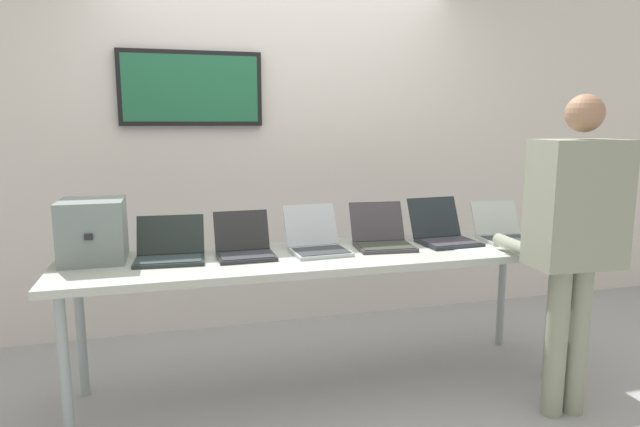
# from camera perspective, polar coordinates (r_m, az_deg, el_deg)

# --- Properties ---
(ground) EXTENTS (8.00, 8.00, 0.04)m
(ground) POSITION_cam_1_polar(r_m,az_deg,el_deg) (3.37, 0.40, -17.77)
(ground) COLOR #99979D
(back_wall) EXTENTS (8.00, 0.11, 2.63)m
(back_wall) POSITION_cam_1_polar(r_m,az_deg,el_deg) (4.09, -4.13, 6.71)
(back_wall) COLOR silver
(back_wall) RESTS_ON ground
(workbench) EXTENTS (2.87, 0.70, 0.80)m
(workbench) POSITION_cam_1_polar(r_m,az_deg,el_deg) (3.09, 0.42, -5.13)
(workbench) COLOR #A8ADA4
(workbench) RESTS_ON ground
(equipment_box) EXTENTS (0.32, 0.34, 0.33)m
(equipment_box) POSITION_cam_1_polar(r_m,az_deg,el_deg) (3.11, -22.62, -1.65)
(equipment_box) COLOR slate
(equipment_box) RESTS_ON workbench
(laptop_station_0) EXTENTS (0.38, 0.33, 0.22)m
(laptop_station_0) POSITION_cam_1_polar(r_m,az_deg,el_deg) (3.02, -15.39, -3.74)
(laptop_station_0) COLOR #212827
(laptop_station_0) RESTS_ON workbench
(laptop_station_1) EXTENTS (0.31, 0.32, 0.23)m
(laptop_station_1) POSITION_cam_1_polar(r_m,az_deg,el_deg) (3.03, -7.89, -3.42)
(laptop_station_1) COLOR #252627
(laptop_station_1) RESTS_ON workbench
(laptop_station_2) EXTENTS (0.33, 0.38, 0.25)m
(laptop_station_2) POSITION_cam_1_polar(r_m,az_deg,el_deg) (3.11, -0.35, -2.92)
(laptop_station_2) COLOR #AAB0BC
(laptop_station_2) RESTS_ON workbench
(laptop_station_3) EXTENTS (0.36, 0.39, 0.24)m
(laptop_station_3) POSITION_cam_1_polar(r_m,az_deg,el_deg) (3.25, 6.47, -2.45)
(laptop_station_3) COLOR #39343B
(laptop_station_3) RESTS_ON workbench
(laptop_station_4) EXTENTS (0.36, 0.39, 0.26)m
(laptop_station_4) POSITION_cam_1_polar(r_m,az_deg,el_deg) (3.43, 12.74, -1.97)
(laptop_station_4) COLOR #1F252B
(laptop_station_4) RESTS_ON workbench
(laptop_station_5) EXTENTS (0.33, 0.35, 0.22)m
(laptop_station_5) POSITION_cam_1_polar(r_m,az_deg,el_deg) (3.61, 18.51, -1.76)
(laptop_station_5) COLOR #AEB7B5
(laptop_station_5) RESTS_ON workbench
(person) EXTENTS (0.46, 0.61, 1.66)m
(person) POSITION_cam_1_polar(r_m,az_deg,el_deg) (3.03, 25.05, -1.28)
(person) COLOR gray
(person) RESTS_ON ground
(paper_sheet) EXTENTS (0.27, 0.33, 0.00)m
(paper_sheet) POSITION_cam_1_polar(r_m,az_deg,el_deg) (3.27, 16.00, -3.71)
(paper_sheet) COLOR white
(paper_sheet) RESTS_ON workbench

